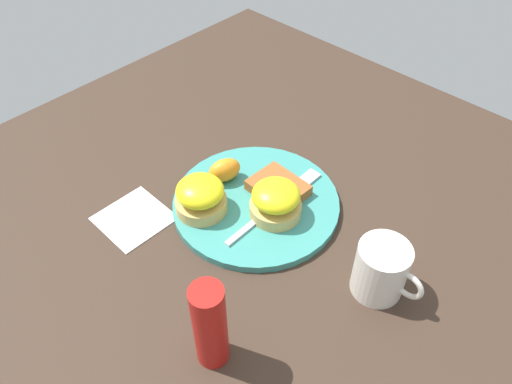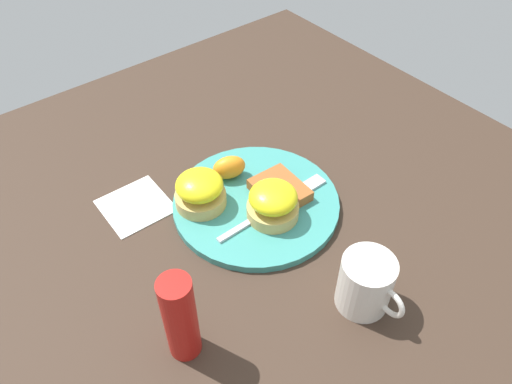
{
  "view_description": "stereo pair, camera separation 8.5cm",
  "coord_description": "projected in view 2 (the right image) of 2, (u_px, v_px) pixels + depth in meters",
  "views": [
    {
      "loc": [
        0.41,
        -0.44,
        0.63
      ],
      "look_at": [
        0.0,
        0.0,
        0.03
      ],
      "focal_mm": 35.0,
      "sensor_mm": 36.0,
      "label": 1
    },
    {
      "loc": [
        0.47,
        -0.38,
        0.63
      ],
      "look_at": [
        0.0,
        0.0,
        0.03
      ],
      "focal_mm": 35.0,
      "sensor_mm": 36.0,
      "label": 2
    }
  ],
  "objects": [
    {
      "name": "cup",
      "position": [
        365.0,
        284.0,
        0.7
      ],
      "size": [
        0.11,
        0.08,
        0.09
      ],
      "color": "silver",
      "rests_on": "ground_plane"
    },
    {
      "name": "condiment_bottle",
      "position": [
        180.0,
        318.0,
        0.63
      ],
      "size": [
        0.04,
        0.04,
        0.15
      ],
      "primitive_type": "cylinder",
      "color": "#B21914",
      "rests_on": "ground_plane"
    },
    {
      "name": "fork",
      "position": [
        280.0,
        203.0,
        0.86
      ],
      "size": [
        0.02,
        0.23,
        0.0
      ],
      "color": "silver",
      "rests_on": "plate"
    },
    {
      "name": "sandwich_benedict_right",
      "position": [
        273.0,
        203.0,
        0.82
      ],
      "size": [
        0.09,
        0.09,
        0.06
      ],
      "color": "tan",
      "rests_on": "plate"
    },
    {
      "name": "hashbrown_patty",
      "position": [
        280.0,
        190.0,
        0.87
      ],
      "size": [
        0.1,
        0.08,
        0.02
      ],
      "primitive_type": "cube",
      "rotation": [
        0.0,
        0.0,
        -0.04
      ],
      "color": "#995427",
      "rests_on": "plate"
    },
    {
      "name": "orange_wedge",
      "position": [
        229.0,
        167.0,
        0.89
      ],
      "size": [
        0.05,
        0.07,
        0.04
      ],
      "primitive_type": "ellipsoid",
      "rotation": [
        0.0,
        0.0,
        4.38
      ],
      "color": "orange",
      "rests_on": "plate"
    },
    {
      "name": "ground_plane",
      "position": [
        256.0,
        206.0,
        0.87
      ],
      "size": [
        1.1,
        1.1,
        0.0
      ],
      "primitive_type": "plane",
      "color": "#38281E"
    },
    {
      "name": "sandwich_benedict_left",
      "position": [
        200.0,
        191.0,
        0.84
      ],
      "size": [
        0.09,
        0.09,
        0.06
      ],
      "color": "tan",
      "rests_on": "plate"
    },
    {
      "name": "napkin",
      "position": [
        135.0,
        205.0,
        0.87
      ],
      "size": [
        0.11,
        0.11,
        0.0
      ],
      "primitive_type": "cube",
      "rotation": [
        0.0,
        0.0,
        -0.02
      ],
      "color": "white",
      "rests_on": "ground_plane"
    },
    {
      "name": "plate",
      "position": [
        256.0,
        203.0,
        0.87
      ],
      "size": [
        0.29,
        0.29,
        0.01
      ],
      "primitive_type": "cylinder",
      "color": "teal",
      "rests_on": "ground_plane"
    }
  ]
}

